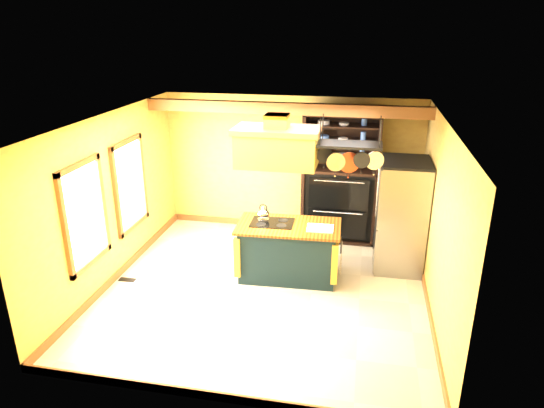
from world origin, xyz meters
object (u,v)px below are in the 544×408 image
(kitchen_island, at_px, (288,250))
(range_hood, at_px, (277,145))
(refrigerator, at_px, (401,218))
(hutch, at_px, (339,192))
(pot_rack, at_px, (350,151))

(kitchen_island, relative_size, range_hood, 1.31)
(kitchen_island, relative_size, refrigerator, 0.92)
(hutch, bearing_deg, refrigerator, -42.59)
(range_hood, bearing_deg, hutch, 62.34)
(kitchen_island, bearing_deg, range_hood, 177.84)
(kitchen_island, bearing_deg, refrigerator, 19.35)
(pot_rack, bearing_deg, hutch, 96.71)
(refrigerator, xyz_separation_m, hutch, (-1.09, 1.00, 0.04))
(kitchen_island, xyz_separation_m, pot_rack, (0.91, 0.01, 1.71))
(kitchen_island, height_order, pot_rack, pot_rack)
(pot_rack, bearing_deg, kitchen_island, -179.36)
(range_hood, xyz_separation_m, pot_rack, (1.10, 0.01, -0.04))
(range_hood, distance_m, hutch, 2.33)
(refrigerator, bearing_deg, hutch, 137.41)
(range_hood, xyz_separation_m, hutch, (0.90, 1.72, -1.28))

